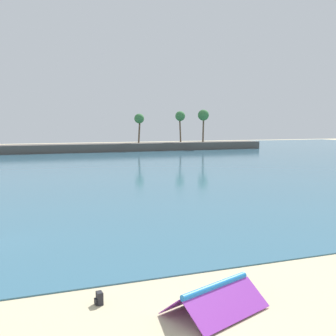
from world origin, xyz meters
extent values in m
cube|color=#386B84|center=(0.00, 66.95, 0.03)|extent=(220.00, 115.56, 0.06)
cube|color=#514C47|center=(0.00, 84.73, 0.90)|extent=(105.34, 6.00, 1.80)
cylinder|color=brown|center=(38.52, 84.45, 5.03)|extent=(0.63, 0.59, 6.48)
sphere|color=#38753D|center=(38.52, 84.45, 8.26)|extent=(2.66, 2.66, 2.66)
cylinder|color=brown|center=(22.67, 85.35, 4.59)|extent=(0.68, 0.48, 5.59)
sphere|color=#38753D|center=(22.67, 85.35, 7.37)|extent=(2.25, 2.25, 2.25)
cylinder|color=brown|center=(33.03, 85.79, 4.90)|extent=(0.56, 0.59, 6.22)
sphere|color=#38753D|center=(33.03, 85.79, 8.00)|extent=(2.36, 2.36, 2.36)
cube|color=purple|center=(1.53, 5.26, 0.45)|extent=(3.32, 2.04, 0.79)
cube|color=purple|center=(1.14, 6.30, 0.45)|extent=(3.32, 2.04, 0.79)
cylinder|color=#237FD1|center=(1.34, 5.78, 0.89)|extent=(2.90, 1.28, 0.22)
cube|color=#232328|center=(-2.15, 7.70, 0.22)|extent=(0.22, 0.31, 0.44)
cube|color=#232328|center=(-2.28, 7.69, 0.12)|extent=(0.09, 0.22, 0.20)
camera|label=1|loc=(-4.76, -5.91, 6.23)|focal=44.03mm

